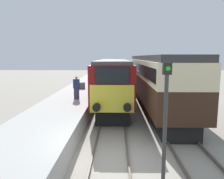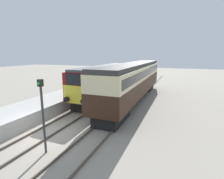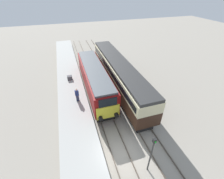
{
  "view_description": "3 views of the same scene",
  "coord_description": "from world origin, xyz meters",
  "px_view_note": "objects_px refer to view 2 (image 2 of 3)",
  "views": [
    {
      "loc": [
        0.25,
        -8.02,
        4.1
      ],
      "look_at": [
        0.0,
        3.99,
        2.31
      ],
      "focal_mm": 35.0,
      "sensor_mm": 36.0,
      "label": 1
    },
    {
      "loc": [
        8.1,
        -8.35,
        5.18
      ],
      "look_at": [
        1.7,
        7.99,
        1.6
      ],
      "focal_mm": 28.0,
      "sensor_mm": 36.0,
      "label": 2
    },
    {
      "loc": [
        -3.01,
        -6.94,
        12.53
      ],
      "look_at": [
        1.7,
        7.99,
        1.6
      ],
      "focal_mm": 24.0,
      "sensor_mm": 36.0,
      "label": 3
    }
  ],
  "objects_px": {
    "signal_post": "(43,111)",
    "luggage_crate": "(93,82)",
    "person_on_platform": "(74,85)",
    "locomotive": "(106,80)",
    "passenger_carriage": "(134,78)"
  },
  "relations": [
    {
      "from": "luggage_crate",
      "to": "locomotive",
      "type": "bearing_deg",
      "value": -41.47
    },
    {
      "from": "signal_post",
      "to": "luggage_crate",
      "type": "bearing_deg",
      "value": 108.3
    },
    {
      "from": "passenger_carriage",
      "to": "signal_post",
      "type": "relative_size",
      "value": 4.51
    },
    {
      "from": "person_on_platform",
      "to": "signal_post",
      "type": "relative_size",
      "value": 0.43
    },
    {
      "from": "passenger_carriage",
      "to": "luggage_crate",
      "type": "distance_m",
      "value": 7.27
    },
    {
      "from": "locomotive",
      "to": "signal_post",
      "type": "distance_m",
      "value": 12.16
    },
    {
      "from": "locomotive",
      "to": "passenger_carriage",
      "type": "relative_size",
      "value": 0.74
    },
    {
      "from": "locomotive",
      "to": "person_on_platform",
      "type": "xyz_separation_m",
      "value": [
        -2.7,
        -2.5,
        -0.27
      ]
    },
    {
      "from": "locomotive",
      "to": "signal_post",
      "type": "relative_size",
      "value": 3.32
    },
    {
      "from": "passenger_carriage",
      "to": "person_on_platform",
      "type": "bearing_deg",
      "value": -156.9
    },
    {
      "from": "passenger_carriage",
      "to": "person_on_platform",
      "type": "relative_size",
      "value": 10.51
    },
    {
      "from": "person_on_platform",
      "to": "luggage_crate",
      "type": "xyz_separation_m",
      "value": [
        -0.52,
        5.35,
        -0.54
      ]
    },
    {
      "from": "locomotive",
      "to": "luggage_crate",
      "type": "distance_m",
      "value": 4.38
    },
    {
      "from": "signal_post",
      "to": "person_on_platform",
      "type": "bearing_deg",
      "value": 114.77
    },
    {
      "from": "signal_post",
      "to": "locomotive",
      "type": "bearing_deg",
      "value": 98.04
    }
  ]
}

